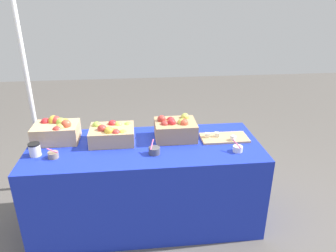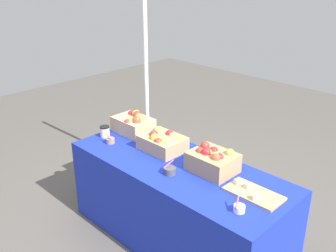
# 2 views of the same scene
# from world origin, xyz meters

# --- Properties ---
(ground_plane) EXTENTS (10.00, 10.00, 0.00)m
(ground_plane) POSITION_xyz_m (0.00, 0.00, 0.00)
(ground_plane) COLOR #56514C
(table) EXTENTS (1.90, 0.76, 0.74)m
(table) POSITION_xyz_m (0.00, 0.00, 0.37)
(table) COLOR #192DB7
(table) RESTS_ON ground_plane
(apple_crate_left) EXTENTS (0.36, 0.26, 0.20)m
(apple_crate_left) POSITION_xyz_m (-0.72, 0.17, 0.83)
(apple_crate_left) COLOR tan
(apple_crate_left) RESTS_ON table
(apple_crate_middle) EXTENTS (0.36, 0.29, 0.17)m
(apple_crate_middle) POSITION_xyz_m (-0.26, 0.09, 0.82)
(apple_crate_middle) COLOR tan
(apple_crate_middle) RESTS_ON table
(apple_crate_right) EXTENTS (0.35, 0.28, 0.20)m
(apple_crate_right) POSITION_xyz_m (0.26, 0.11, 0.83)
(apple_crate_right) COLOR tan
(apple_crate_right) RESTS_ON table
(cutting_board_front) EXTENTS (0.40, 0.21, 0.06)m
(cutting_board_front) POSITION_xyz_m (0.67, 0.05, 0.75)
(cutting_board_front) COLOR tan
(cutting_board_front) RESTS_ON table
(sample_bowl_near) EXTENTS (0.09, 0.09, 0.11)m
(sample_bowl_near) POSITION_xyz_m (0.07, -0.16, 0.77)
(sample_bowl_near) COLOR #4C4C51
(sample_bowl_near) RESTS_ON table
(sample_bowl_mid) EXTENTS (0.08, 0.08, 0.09)m
(sample_bowl_mid) POSITION_xyz_m (-0.70, -0.14, 0.76)
(sample_bowl_mid) COLOR gray
(sample_bowl_mid) RESTS_ON table
(sample_bowl_far) EXTENTS (0.08, 0.09, 0.09)m
(sample_bowl_far) POSITION_xyz_m (0.72, -0.19, 0.76)
(sample_bowl_far) COLOR silver
(sample_bowl_far) RESTS_ON table
(coffee_cup) EXTENTS (0.09, 0.09, 0.10)m
(coffee_cup) POSITION_xyz_m (-0.84, -0.08, 0.79)
(coffee_cup) COLOR silver
(coffee_cup) RESTS_ON table
(tent_pole) EXTENTS (0.04, 0.04, 2.06)m
(tent_pole) POSITION_xyz_m (-1.04, 0.62, 1.03)
(tent_pole) COLOR white
(tent_pole) RESTS_ON ground_plane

